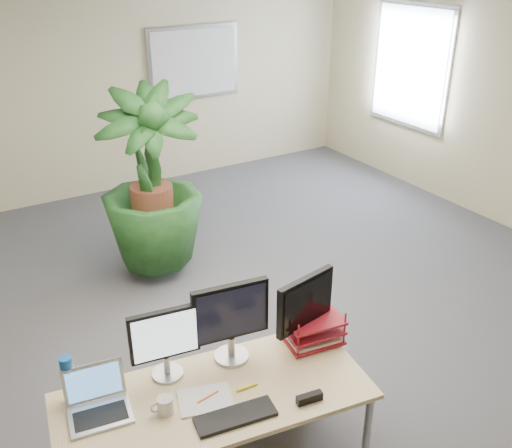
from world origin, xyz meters
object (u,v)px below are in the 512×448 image
laptop (98,401)px  desk (210,402)px  floor_plant (153,204)px  monitor_right (231,317)px  monitor_left (165,339)px

laptop → desk: bearing=-11.6°
floor_plant → laptop: bearing=-118.3°
monitor_right → laptop: monitor_right is taller
floor_plant → monitor_left: floor_plant is taller
monitor_left → monitor_right: 0.40m
floor_plant → monitor_right: 2.31m
floor_plant → monitor_right: bearing=-99.9°
desk → laptop: (-0.61, 0.12, 0.20)m
monitor_left → laptop: 0.48m
monitor_right → laptop: 0.86m
desk → monitor_right: monitor_right is taller
desk → monitor_left: 0.47m
monitor_left → desk: bearing=-47.3°
laptop → monitor_left: bearing=8.6°
floor_plant → desk: bearing=-104.5°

